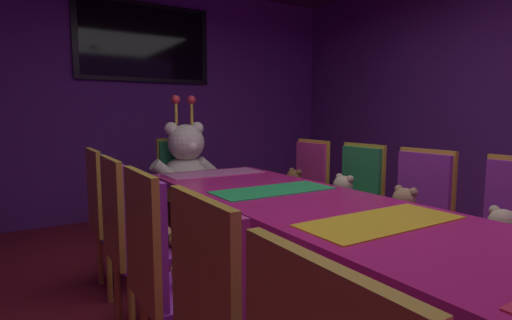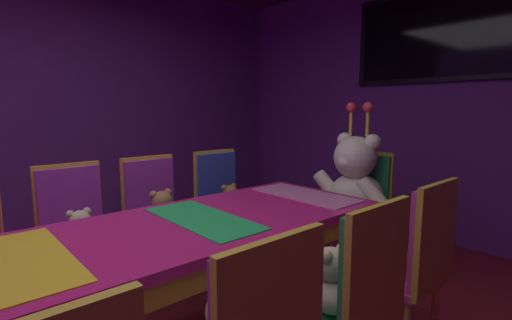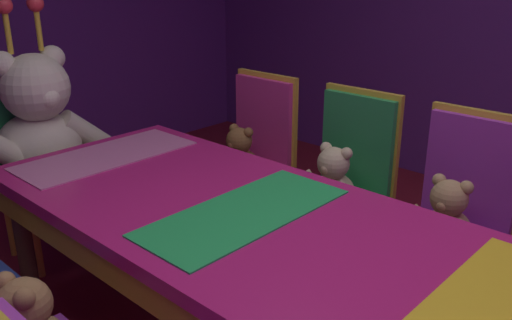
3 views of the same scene
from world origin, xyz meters
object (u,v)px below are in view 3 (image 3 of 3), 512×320
Objects in this scene: chair_right_2 at (462,205)px; teddy_right_2 at (446,219)px; teddy_right_4 at (239,156)px; chair_right_4 at (257,146)px; throne_chair at (30,148)px; banquet_table at (348,281)px; king_teddy_bear at (41,126)px; chair_right_3 at (350,171)px; teddy_right_3 at (332,182)px.

teddy_right_2 is at bearing -0.00° from chair_right_2.
chair_right_4 is at bearing 180.00° from teddy_right_4.
banquet_table is at bearing -0.00° from throne_chair.
teddy_right_2 is at bearing 20.13° from throne_chair.
banquet_table is 0.88m from chair_right_2.
throne_chair is 1.06× the size of king_teddy_bear.
throne_chair reaches higher than teddy_right_2.
chair_right_3 is 0.15m from teddy_right_3.
teddy_right_2 reaches higher than teddy_right_4.
chair_right_4 is at bearing -96.33° from teddy_right_2.
chair_right_3 is 1.00× the size of chair_right_4.
chair_right_2 is at bearing 90.93° from chair_right_4.
chair_right_2 is 1.00× the size of chair_right_4.
king_teddy_bear reaches higher than banquet_table.
teddy_right_4 is at bearing -74.09° from chair_right_3.
teddy_right_4 is 1.02m from king_teddy_bear.
teddy_right_3 is at bearing -90.43° from teddy_right_2.
king_teddy_bear is (-0.86, 0.70, 0.16)m from chair_right_4.
chair_right_2 reaches higher than teddy_right_2.
chair_right_3 is 1.00× the size of throne_chair.
teddy_right_2 is 0.57m from chair_right_3.
chair_right_3 is at bearing 34.62° from king_teddy_bear.
chair_right_4 is (-0.02, 1.14, 0.00)m from chair_right_2.
teddy_right_4 is at bearing -0.00° from chair_right_4.
chair_right_4 is 1.00× the size of throne_chair.
teddy_right_3 is (0.74, 0.58, -0.07)m from banquet_table.
chair_right_2 is 0.55m from chair_right_3.
teddy_right_2 is 0.32× the size of chair_right_4.
teddy_right_2 is 0.98× the size of teddy_right_3.
chair_right_4 is 0.14m from teddy_right_4.
banquet_table is at bearing -0.00° from king_teddy_bear.
chair_right_2 is 3.15× the size of teddy_right_2.
banquet_table is 1.06m from chair_right_3.
teddy_right_3 is 1.08× the size of teddy_right_4.
teddy_right_4 is at bearing 58.37° from banquet_table.
king_teddy_bear is at bearing -60.00° from teddy_right_3.
teddy_right_2 is (0.73, 0.03, -0.07)m from banquet_table.
chair_right_2 is at bearing 89.53° from chair_right_3.
king_teddy_bear is (-0.72, 0.70, 0.18)m from teddy_right_4.
teddy_right_4 is 1.13m from throne_chair.
banquet_table is 0.94m from teddy_right_3.
chair_right_2 is 0.57m from teddy_right_3.
teddy_right_2 reaches higher than banquet_table.
throne_chair is at bearing -63.02° from teddy_right_3.
chair_right_3 is (0.88, 0.58, -0.06)m from banquet_table.
chair_right_4 is (0.13, 1.14, 0.01)m from teddy_right_2.
chair_right_3 is 1.56m from king_teddy_bear.
banquet_table is at bearing 53.54° from chair_right_4.
throne_chair is (-0.88, 2.00, 0.00)m from chair_right_2.
banquet_table is 3.02× the size of chair_right_4.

